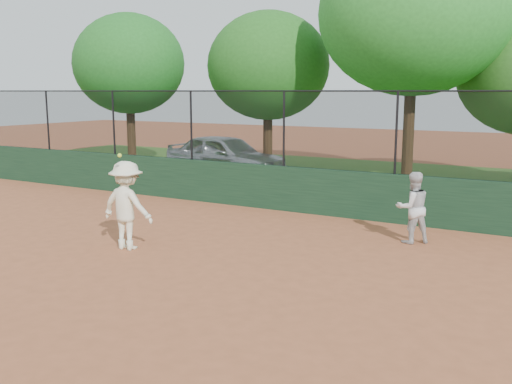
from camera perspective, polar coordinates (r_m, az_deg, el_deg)
The scene contains 10 objects.
ground at distance 10.29m, azimuth -10.05°, elevation -8.09°, with size 80.00×80.00×0.00m, color #A65835.
back_wall at distance 15.11m, azimuth 4.45°, elevation 0.21°, with size 26.00×0.20×1.20m, color #1A3A22.
grass_strip at distance 20.73m, azimuth 11.47°, elevation 1.06°, with size 36.00×12.00×0.01m, color #2C531A.
parked_car at distance 21.13m, azimuth -3.08°, elevation 3.62°, with size 1.91×4.75×1.62m, color #B1B7BB.
player_second at distance 12.45m, azimuth 15.39°, elevation -1.50°, with size 0.74×0.58×1.52m, color silver.
player_main at distance 11.80m, azimuth -12.78°, elevation -1.32°, with size 1.19×0.82×2.01m.
fence_assembly at distance 14.93m, azimuth 4.43°, elevation 6.42°, with size 26.00×0.06×2.00m.
tree_0 at distance 24.55m, azimuth -12.62°, elevation 12.38°, with size 4.72×4.29×6.32m.
tree_1 at distance 22.00m, azimuth 1.21°, elevation 12.47°, with size 4.71×4.28×6.15m.
tree_2 at distance 19.40m, azimuth 15.53°, elevation 17.01°, with size 6.13×5.57×8.30m.
Camera 1 is at (6.28, -7.50, 3.18)m, focal length 40.00 mm.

